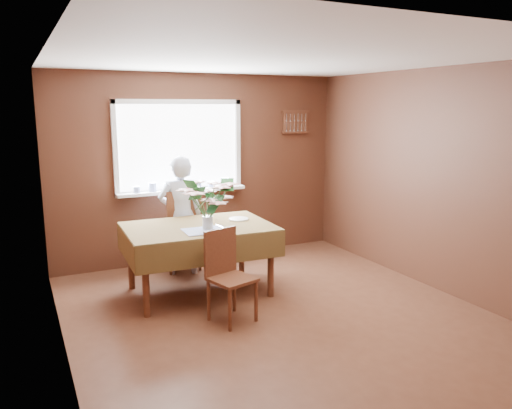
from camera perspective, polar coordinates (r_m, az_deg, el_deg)
name	(u,v)px	position (r m, az deg, el deg)	size (l,w,h in m)	color
floor	(280,317)	(5.12, 2.76, -12.69)	(4.50, 4.50, 0.00)	#4F2A1B
ceiling	(283,58)	(4.71, 3.06, 16.37)	(4.50, 4.50, 0.00)	white
wall_back	(201,168)	(6.80, -6.31, 4.14)	(4.00, 4.00, 0.00)	brown
wall_front	(477,256)	(3.04, 23.91, -5.45)	(4.00, 4.00, 0.00)	brown
wall_left	(57,213)	(4.19, -21.80, -0.93)	(4.50, 4.50, 0.00)	brown
wall_right	(437,181)	(5.98, 19.96, 2.59)	(4.50, 4.50, 0.00)	brown
window_assembly	(181,163)	(6.64, -8.59, 4.73)	(1.72, 0.20, 1.22)	white
spoon_rack	(296,122)	(7.34, 4.54, 9.38)	(0.44, 0.05, 0.33)	brown
dining_table	(199,234)	(5.57, -6.57, -3.36)	(1.65, 1.16, 0.78)	brown
chair_far	(182,227)	(6.39, -8.47, -2.59)	(0.47, 0.47, 1.05)	brown
chair_near	(227,271)	(4.92, -3.35, -7.56)	(0.48, 0.48, 0.90)	brown
seated_woman	(181,215)	(6.24, -8.58, -1.25)	(0.54, 0.36, 1.49)	white
flower_bouquet	(207,200)	(5.30, -5.58, 0.56)	(0.58, 0.58, 0.50)	white
side_plate	(239,219)	(5.80, -2.01, -1.66)	(0.23, 0.23, 0.01)	white
table_knife	(220,226)	(5.45, -4.09, -2.51)	(0.02, 0.22, 0.00)	silver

